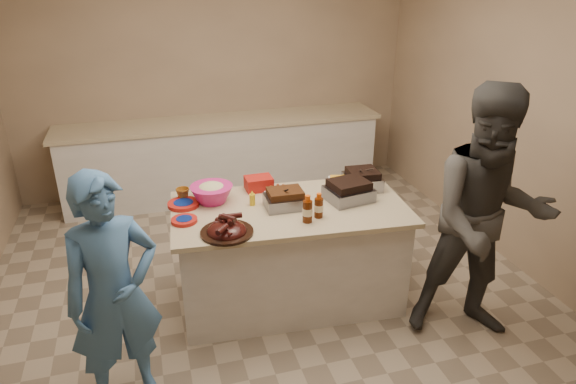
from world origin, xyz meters
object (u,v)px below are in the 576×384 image
object	(u,v)px
coleslaw_bowl	(212,202)
plastic_cup	(183,200)
rib_platter	(227,233)
mustard_bottle	(252,205)
bbq_bottle_a	(307,222)
island	(290,298)
guest_gray	(468,328)
bbq_bottle_b	(318,217)
roasting_pan	(362,188)

from	to	relation	value
coleslaw_bowl	plastic_cup	xyz separation A→B (m)	(-0.21, 0.10, 0.00)
rib_platter	mustard_bottle	xyz separation A→B (m)	(0.26, 0.39, 0.00)
coleslaw_bowl	bbq_bottle_a	bearing A→B (deg)	-41.10
coleslaw_bowl	plastic_cup	bearing A→B (deg)	155.53
island	mustard_bottle	xyz separation A→B (m)	(-0.26, 0.11, 0.83)
rib_platter	mustard_bottle	bearing A→B (deg)	55.86
island	plastic_cup	bearing A→B (deg)	159.73
plastic_cup	rib_platter	bearing A→B (deg)	-69.85
mustard_bottle	guest_gray	bearing A→B (deg)	-30.16
bbq_bottle_b	island	bearing A→B (deg)	124.56
bbq_bottle_a	plastic_cup	bearing A→B (deg)	142.63
mustard_bottle	island	bearing A→B (deg)	-22.61
coleslaw_bowl	mustard_bottle	size ratio (longest dim) A/B	2.75
bbq_bottle_b	guest_gray	size ratio (longest dim) A/B	0.10
island	bbq_bottle_b	distance (m)	0.87
roasting_pan	bbq_bottle_a	bearing A→B (deg)	-140.90
bbq_bottle_a	mustard_bottle	xyz separation A→B (m)	(-0.31, 0.38, 0.00)
bbq_bottle_a	mustard_bottle	distance (m)	0.49
guest_gray	bbq_bottle_a	bearing A→B (deg)	176.04
bbq_bottle_a	bbq_bottle_b	world-z (taller)	bbq_bottle_a
mustard_bottle	plastic_cup	distance (m)	0.55
guest_gray	roasting_pan	bearing A→B (deg)	138.41
plastic_cup	bbq_bottle_b	bearing A→B (deg)	-32.06
coleslaw_bowl	mustard_bottle	xyz separation A→B (m)	(0.28, -0.14, 0.00)
island	guest_gray	distance (m)	1.39
coleslaw_bowl	guest_gray	xyz separation A→B (m)	(1.73, -0.98, -0.83)
plastic_cup	guest_gray	bearing A→B (deg)	-29.12
roasting_pan	rib_platter	bearing A→B (deg)	-155.78
rib_platter	plastic_cup	xyz separation A→B (m)	(-0.23, 0.63, 0.00)
island	guest_gray	xyz separation A→B (m)	(1.18, -0.73, 0.00)
coleslaw_bowl	plastic_cup	distance (m)	0.23
island	guest_gray	bearing A→B (deg)	-27.17
guest_gray	rib_platter	bearing A→B (deg)	-176.50
plastic_cup	guest_gray	distance (m)	2.37
rib_platter	plastic_cup	world-z (taller)	rib_platter
roasting_pan	bbq_bottle_a	size ratio (longest dim) A/B	1.33
roasting_pan	coleslaw_bowl	size ratio (longest dim) A/B	0.84
island	rib_platter	distance (m)	1.02
coleslaw_bowl	mustard_bottle	bearing A→B (deg)	-27.00
bbq_bottle_a	mustard_bottle	bearing A→B (deg)	129.78
rib_platter	bbq_bottle_b	bearing A→B (deg)	5.07
island	rib_platter	xyz separation A→B (m)	(-0.53, -0.28, 0.83)
rib_platter	plastic_cup	distance (m)	0.67
bbq_bottle_a	plastic_cup	world-z (taller)	bbq_bottle_a
bbq_bottle_b	coleslaw_bowl	bearing A→B (deg)	145.87
rib_platter	coleslaw_bowl	bearing A→B (deg)	92.18
plastic_cup	roasting_pan	bearing A→B (deg)	-7.22
plastic_cup	coleslaw_bowl	bearing A→B (deg)	-24.47
roasting_pan	coleslaw_bowl	xyz separation A→B (m)	(-1.21, 0.08, 0.00)
plastic_cup	guest_gray	xyz separation A→B (m)	(1.94, -1.08, -0.83)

